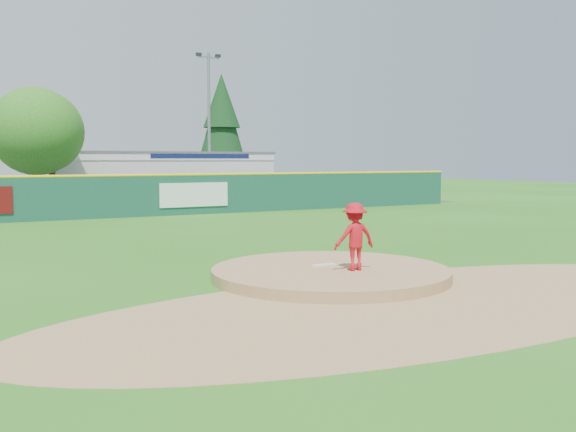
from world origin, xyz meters
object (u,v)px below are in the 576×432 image
pitcher (355,237)px  pool_building_grp (154,175)px  deciduous_tree (51,127)px  light_pole_right (209,119)px  van (147,193)px  conifer_tree (222,125)px

pitcher → pool_building_grp: size_ratio=0.10×
pool_building_grp → deciduous_tree: size_ratio=2.07×
pitcher → pool_building_grp: (5.71, 32.53, 0.65)m
pitcher → light_pole_right: (8.71, 29.54, 4.53)m
van → pool_building_grp: 7.49m
pool_building_grp → pitcher: bearing=-100.0°
pitcher → deciduous_tree: deciduous_tree is taller
pool_building_grp → light_pole_right: size_ratio=1.52×
pitcher → deciduous_tree: (-2.29, 25.54, 3.54)m
pitcher → conifer_tree: bearing=-104.5°
van → pitcher: bearing=-170.7°
deciduous_tree → pitcher: bearing=-84.9°
van → conifer_tree: bearing=-25.2°
pool_building_grp → conifer_tree: size_ratio=1.60×
pitcher → conifer_tree: conifer_tree is taller
pool_building_grp → conifer_tree: conifer_tree is taller
van → deciduous_tree: 6.54m
pool_building_grp → light_pole_right: light_pole_right is taller
van → pool_building_grp: (2.64, 6.96, 0.86)m
pool_building_grp → conifer_tree: bearing=29.8°
van → conifer_tree: (9.64, 10.96, 4.74)m
deciduous_tree → conifer_tree: conifer_tree is taller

